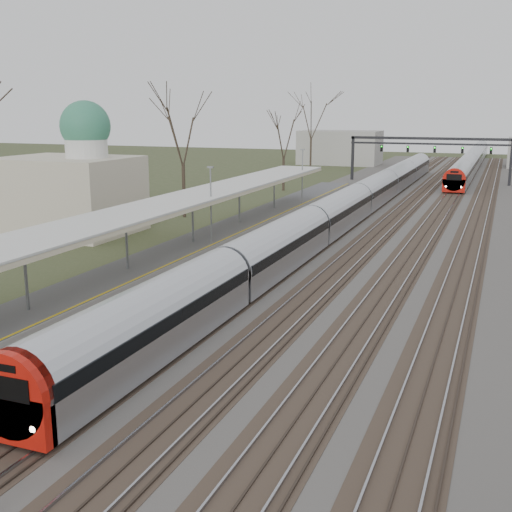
% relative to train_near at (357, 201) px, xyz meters
% --- Properties ---
extents(track_bed, '(24.00, 160.00, 0.22)m').
position_rel_train_near_xyz_m(track_bed, '(2.76, 0.65, -1.42)').
color(track_bed, '#474442').
rests_on(track_bed, ground).
extents(platform, '(3.50, 69.00, 1.00)m').
position_rel_train_near_xyz_m(platform, '(-6.55, -16.85, -0.98)').
color(platform, '#9E9B93').
rests_on(platform, ground).
extents(canopy, '(4.10, 50.00, 3.11)m').
position_rel_train_near_xyz_m(canopy, '(-6.55, -21.37, 2.45)').
color(canopy, slate).
rests_on(canopy, platform).
extents(dome_building, '(10.00, 8.00, 10.30)m').
position_rel_train_near_xyz_m(dome_building, '(-19.21, -16.35, 2.24)').
color(dome_building, beige).
rests_on(dome_building, ground).
extents(signal_gantry, '(21.00, 0.59, 6.08)m').
position_rel_train_near_xyz_m(signal_gantry, '(2.79, 30.64, 3.43)').
color(signal_gantry, black).
rests_on(signal_gantry, ground).
extents(tree_west_far, '(5.50, 5.50, 11.33)m').
position_rel_train_near_xyz_m(tree_west_far, '(-14.50, -6.35, 6.54)').
color(tree_west_far, '#2D231C').
rests_on(tree_west_far, ground).
extents(train_near, '(2.62, 90.21, 3.05)m').
position_rel_train_near_xyz_m(train_near, '(0.00, 0.00, 0.00)').
color(train_near, '#B7BAC2').
rests_on(train_near, ground).
extents(train_far, '(2.62, 75.21, 3.05)m').
position_rel_train_near_xyz_m(train_far, '(7.00, 56.53, 0.00)').
color(train_far, '#B7BAC2').
rests_on(train_far, ground).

